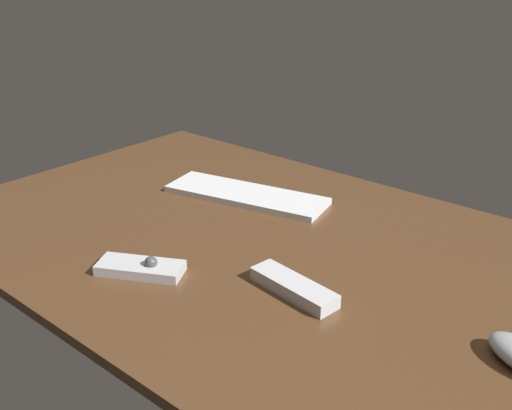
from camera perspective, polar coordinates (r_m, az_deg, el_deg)
The scene contains 4 objects.
desk at distance 115.56cm, azimuth 1.45°, elevation -4.27°, with size 140.00×84.00×2.00cm, color #4C301C.
keyboard at distance 135.96cm, azimuth -0.96°, elevation 0.98°, with size 37.37×11.63×1.41cm, color silver.
media_remote at distance 107.10cm, azimuth -10.97°, elevation -5.93°, with size 16.20×12.41×3.40cm.
tv_remote at distance 99.40cm, azimuth 3.61°, elevation -7.88°, with size 16.43×4.78×2.39cm, color #B7B7BC.
Camera 1 is at (63.81, -79.74, 55.08)cm, focal length 41.68 mm.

